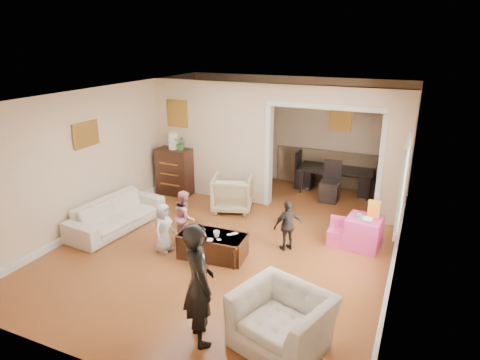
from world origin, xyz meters
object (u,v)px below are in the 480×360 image
at_px(dresser, 175,172).
at_px(play_table, 364,233).
at_px(coffee_cup, 217,234).
at_px(cyan_cup, 359,216).
at_px(table_lamp, 173,141).
at_px(child_kneel_a, 164,228).
at_px(coffee_table, 213,246).
at_px(armchair_back, 232,193).
at_px(child_toddler, 288,225).
at_px(sofa, 117,214).
at_px(dining_table, 336,180).
at_px(armchair_front, 282,321).
at_px(adult_person, 199,284).
at_px(child_kneel_b, 185,217).

height_order(dresser, play_table, dresser).
height_order(coffee_cup, cyan_cup, cyan_cup).
bearing_deg(table_lamp, child_kneel_a, -61.68).
distance_m(coffee_table, child_kneel_a, 0.89).
height_order(coffee_table, cyan_cup, cyan_cup).
xyz_separation_m(armchair_back, child_toddler, (1.60, -1.21, 0.07)).
distance_m(sofa, dining_table, 5.01).
bearing_deg(child_toddler, armchair_back, -83.47).
height_order(armchair_front, coffee_table, armchair_front).
bearing_deg(child_kneel_a, coffee_cup, -80.33).
height_order(coffee_table, dining_table, dining_table).
bearing_deg(armchair_back, table_lamp, -28.86).
xyz_separation_m(armchair_back, adult_person, (1.34, -3.81, 0.40)).
distance_m(sofa, table_lamp, 2.27).
bearing_deg(child_kneel_b, coffee_table, -139.54).
relative_size(dresser, dining_table, 0.64).
distance_m(dresser, table_lamp, 0.72).
height_order(dresser, child_kneel_a, dresser).
bearing_deg(play_table, adult_person, -114.12).
relative_size(child_kneel_a, child_toddler, 0.96).
xyz_separation_m(armchair_back, table_lamp, (-1.62, 0.33, 0.88)).
distance_m(coffee_cup, dining_table, 4.14).
bearing_deg(sofa, armchair_front, -109.11).
bearing_deg(armchair_back, adult_person, 92.17).
height_order(sofa, coffee_table, sofa).
bearing_deg(coffee_table, coffee_cup, -26.57).
distance_m(armchair_front, dresser, 5.48).
height_order(sofa, cyan_cup, cyan_cup).
bearing_deg(play_table, dresser, 167.97).
bearing_deg(armchair_back, cyan_cup, 149.11).
relative_size(sofa, coffee_table, 1.81).
bearing_deg(play_table, armchair_front, -99.90).
relative_size(armchair_front, dresser, 0.97).
xyz_separation_m(armchair_front, child_kneel_b, (-2.42, 1.85, 0.14)).
bearing_deg(armchair_front, play_table, 97.19).
bearing_deg(table_lamp, armchair_back, -11.67).
height_order(table_lamp, child_toddler, table_lamp).
height_order(sofa, play_table, sofa).
height_order(coffee_cup, dining_table, dining_table).
height_order(armchair_back, child_toddler, child_toddler).
relative_size(coffee_cup, play_table, 0.19).
bearing_deg(adult_person, armchair_back, -26.87).
height_order(dresser, coffee_table, dresser).
relative_size(armchair_front, child_toddler, 1.17).
height_order(armchair_front, table_lamp, table_lamp).
height_order(coffee_cup, child_toddler, child_toddler).
height_order(sofa, child_kneel_a, child_kneel_a).
bearing_deg(dresser, coffee_table, -46.64).
bearing_deg(cyan_cup, armchair_back, 166.31).
height_order(coffee_table, child_kneel_b, child_kneel_b).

